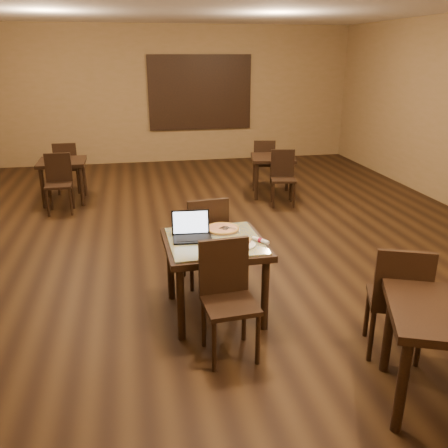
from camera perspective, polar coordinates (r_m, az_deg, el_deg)
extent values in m
plane|color=black|center=(6.58, -0.64, -1.42)|extent=(10.00, 10.00, 0.00)
cube|color=olive|center=(11.13, -5.55, 15.18)|extent=(8.00, 0.02, 3.00)
cube|color=#235480|center=(11.15, -2.89, 15.51)|extent=(2.20, 0.04, 1.50)
cube|color=black|center=(11.13, -2.87, 15.51)|extent=(2.34, 0.02, 1.64)
cylinder|color=black|center=(4.16, -5.22, -9.48)|extent=(0.07, 0.07, 0.71)
cylinder|color=black|center=(4.84, -6.44, -5.15)|extent=(0.07, 0.07, 0.71)
cylinder|color=black|center=(4.31, 4.95, -8.39)|extent=(0.07, 0.07, 0.71)
cylinder|color=black|center=(4.96, 2.33, -4.36)|extent=(0.07, 0.07, 0.71)
cube|color=black|center=(4.40, -1.13, -2.45)|extent=(0.94, 0.94, 0.06)
cube|color=#164992|center=(4.38, -1.13, -2.03)|extent=(0.86, 0.86, 0.02)
cylinder|color=black|center=(3.83, -1.19, -14.55)|extent=(0.04, 0.04, 0.45)
cylinder|color=black|center=(4.12, -2.47, -11.80)|extent=(0.04, 0.04, 0.45)
cylinder|color=black|center=(3.92, 4.09, -13.71)|extent=(0.04, 0.04, 0.45)
cylinder|color=black|center=(4.21, 2.42, -11.11)|extent=(0.04, 0.04, 0.45)
cube|color=black|center=(3.89, 0.73, -9.70)|extent=(0.45, 0.45, 0.04)
cube|color=black|center=(3.93, -0.03, -5.06)|extent=(0.42, 0.07, 0.48)
cylinder|color=black|center=(5.44, -1.08, -3.53)|extent=(0.04, 0.04, 0.46)
cylinder|color=black|center=(5.11, 0.14, -5.10)|extent=(0.04, 0.04, 0.46)
cylinder|color=black|center=(5.35, -4.89, -4.01)|extent=(0.04, 0.04, 0.46)
cylinder|color=black|center=(5.02, -3.91, -5.64)|extent=(0.04, 0.04, 0.46)
cube|color=black|center=(5.13, -2.48, -1.98)|extent=(0.48, 0.48, 0.04)
cube|color=black|center=(4.86, -1.90, 0.14)|extent=(0.43, 0.09, 0.49)
cube|color=black|center=(4.40, -3.81, -1.76)|extent=(0.37, 0.27, 0.02)
cube|color=black|center=(4.47, -4.06, 0.20)|extent=(0.36, 0.08, 0.24)
cube|color=#C5DBFA|center=(4.46, -4.05, 0.21)|extent=(0.33, 0.06, 0.20)
cylinder|color=white|center=(4.26, 2.21, -2.51)|extent=(0.24, 0.24, 0.01)
cylinder|color=silver|center=(4.62, -0.18, -0.70)|extent=(0.34, 0.34, 0.01)
cylinder|color=beige|center=(4.62, -0.19, -0.56)|extent=(0.31, 0.31, 0.02)
torus|color=#B9893B|center=(4.61, -0.19, -0.52)|extent=(0.33, 0.33, 0.02)
cube|color=silver|center=(4.60, 0.11, -0.50)|extent=(0.21, 0.22, 0.01)
cylinder|color=white|center=(4.33, 4.42, -1.98)|extent=(0.14, 0.17, 0.04)
cylinder|color=maroon|center=(4.33, 4.42, -1.98)|extent=(0.05, 0.05, 0.04)
cylinder|color=black|center=(8.14, 3.93, 5.15)|extent=(0.07, 0.07, 0.66)
cylinder|color=black|center=(8.71, 3.70, 6.14)|extent=(0.07, 0.07, 0.66)
cylinder|color=black|center=(8.20, 8.10, 5.10)|extent=(0.07, 0.07, 0.66)
cylinder|color=black|center=(8.77, 7.61, 6.09)|extent=(0.07, 0.07, 0.66)
cube|color=black|center=(8.37, 5.92, 7.89)|extent=(0.88, 0.88, 0.06)
cylinder|color=black|center=(7.75, 5.96, 3.40)|extent=(0.04, 0.04, 0.42)
cylinder|color=black|center=(8.07, 5.75, 4.07)|extent=(0.04, 0.04, 0.42)
cylinder|color=black|center=(7.79, 8.42, 3.38)|extent=(0.04, 0.04, 0.42)
cylinder|color=black|center=(8.10, 8.11, 4.05)|extent=(0.04, 0.04, 0.42)
cube|color=black|center=(7.86, 7.13, 5.32)|extent=(0.46, 0.46, 0.04)
cube|color=black|center=(7.98, 7.06, 7.32)|extent=(0.39, 0.11, 0.45)
cylinder|color=black|center=(9.21, 5.68, 6.07)|extent=(0.04, 0.04, 0.42)
cylinder|color=black|center=(8.89, 5.87, 5.56)|extent=(0.04, 0.04, 0.42)
cylinder|color=black|center=(9.19, 3.59, 6.09)|extent=(0.04, 0.04, 0.42)
cylinder|color=black|center=(8.87, 3.71, 5.58)|extent=(0.04, 0.04, 0.42)
cube|color=black|center=(8.99, 4.75, 7.24)|extent=(0.46, 0.46, 0.04)
cube|color=black|center=(8.76, 4.88, 8.52)|extent=(0.39, 0.11, 0.45)
cylinder|color=black|center=(8.23, -20.97, 4.08)|extent=(0.07, 0.07, 0.67)
cylinder|color=black|center=(8.81, -20.42, 5.12)|extent=(0.07, 0.07, 0.67)
cylinder|color=black|center=(8.15, -16.76, 4.41)|extent=(0.07, 0.07, 0.67)
cylinder|color=black|center=(8.73, -16.48, 5.44)|extent=(0.07, 0.07, 0.67)
cube|color=black|center=(8.40, -18.92, 7.06)|extent=(0.77, 0.77, 0.06)
cylinder|color=black|center=(7.78, -20.45, 2.33)|extent=(0.04, 0.04, 0.43)
cylinder|color=black|center=(8.10, -20.13, 3.04)|extent=(0.04, 0.04, 0.43)
cylinder|color=black|center=(7.73, -17.95, 2.52)|extent=(0.04, 0.04, 0.43)
cylinder|color=black|center=(8.06, -17.73, 3.23)|extent=(0.04, 0.04, 0.43)
cube|color=black|center=(7.86, -19.26, 4.41)|extent=(0.40, 0.40, 0.04)
cube|color=black|center=(7.97, -19.31, 6.45)|extent=(0.40, 0.04, 0.46)
cylinder|color=black|center=(9.24, -16.99, 5.37)|extent=(0.04, 0.04, 0.43)
cylinder|color=black|center=(8.91, -17.15, 4.83)|extent=(0.04, 0.04, 0.43)
cylinder|color=black|center=(9.28, -19.09, 5.20)|extent=(0.04, 0.04, 0.43)
cylinder|color=black|center=(8.95, -19.33, 4.66)|extent=(0.04, 0.04, 0.43)
cube|color=black|center=(9.04, -18.30, 6.44)|extent=(0.40, 0.40, 0.04)
cube|color=black|center=(8.82, -18.58, 7.73)|extent=(0.40, 0.04, 0.46)
cylinder|color=black|center=(3.44, 20.63, -17.68)|extent=(0.07, 0.07, 0.73)
cylinder|color=black|center=(3.98, 19.20, -11.98)|extent=(0.07, 0.07, 0.73)
cylinder|color=black|center=(4.50, 21.60, -10.37)|extent=(0.04, 0.04, 0.46)
cylinder|color=black|center=(4.18, 22.45, -12.88)|extent=(0.04, 0.04, 0.46)
cylinder|color=black|center=(4.43, 16.84, -10.20)|extent=(0.04, 0.04, 0.46)
cylinder|color=black|center=(4.12, 17.29, -12.75)|extent=(0.04, 0.04, 0.46)
cube|color=black|center=(4.18, 19.94, -8.56)|extent=(0.56, 0.56, 0.04)
cube|color=black|center=(3.89, 20.80, -6.43)|extent=(0.42, 0.20, 0.49)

